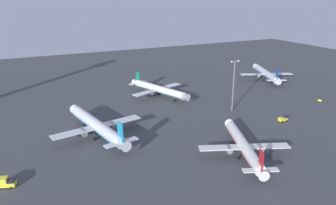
{
  "coord_description": "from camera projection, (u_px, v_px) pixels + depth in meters",
  "views": [
    {
      "loc": [
        -71.23,
        -89.12,
        51.98
      ],
      "look_at": [
        -9.65,
        39.23,
        4.0
      ],
      "focal_mm": 35.14,
      "sensor_mm": 36.0,
      "label": 1
    }
  ],
  "objects": [
    {
      "name": "ground_plane",
      "position": [
        237.0,
        139.0,
        121.94
      ],
      "size": [
        416.0,
        416.0,
        0.0
      ],
      "primitive_type": "plane",
      "color": "#424449"
    },
    {
      "name": "airplane_mid_apron",
      "position": [
        244.0,
        146.0,
        108.31
      ],
      "size": [
        29.38,
        37.27,
        9.97
      ],
      "rotation": [
        0.0,
        0.0,
        -0.37
      ],
      "color": "silver",
      "rests_on": "ground"
    },
    {
      "name": "airplane_far_stand",
      "position": [
        97.0,
        126.0,
        123.1
      ],
      "size": [
        35.15,
        44.92,
        11.58
      ],
      "rotation": [
        0.0,
        0.0,
        0.19
      ],
      "color": "silver",
      "rests_on": "ground"
    },
    {
      "name": "airplane_terminal_side",
      "position": [
        158.0,
        89.0,
        171.05
      ],
      "size": [
        30.9,
        39.24,
        10.41
      ],
      "rotation": [
        0.0,
        0.0,
        3.49
      ],
      "color": "white",
      "rests_on": "ground"
    },
    {
      "name": "airplane_taxiway_distant",
      "position": [
        266.0,
        74.0,
        203.15
      ],
      "size": [
        31.24,
        39.61,
        10.63
      ],
      "rotation": [
        0.0,
        0.0,
        -0.38
      ],
      "color": "silver",
      "rests_on": "ground"
    },
    {
      "name": "catering_truck",
      "position": [
        4.0,
        182.0,
        91.64
      ],
      "size": [
        6.1,
        3.98,
        3.05
      ],
      "rotation": [
        0.0,
        0.0,
        4.4
      ],
      "color": "yellow",
      "rests_on": "ground"
    },
    {
      "name": "baggage_tractor",
      "position": [
        283.0,
        119.0,
        138.57
      ],
      "size": [
        4.31,
        2.37,
        2.25
      ],
      "rotation": [
        0.0,
        0.0,
        4.81
      ],
      "color": "yellow",
      "rests_on": "ground"
    },
    {
      "name": "pushback_tug",
      "position": [
        320.0,
        100.0,
        163.67
      ],
      "size": [
        3.49,
        3.39,
        2.05
      ],
      "rotation": [
        0.0,
        0.0,
        2.3
      ],
      "color": "yellow",
      "rests_on": "ground"
    },
    {
      "name": "apron_light_central",
      "position": [
        234.0,
        82.0,
        147.62
      ],
      "size": [
        4.8,
        0.9,
        23.53
      ],
      "color": "slate",
      "rests_on": "ground"
    }
  ]
}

